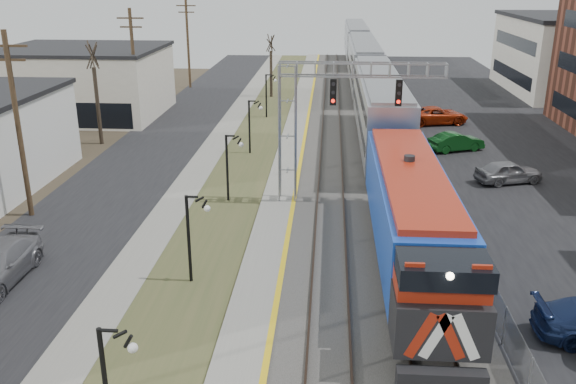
{
  "coord_description": "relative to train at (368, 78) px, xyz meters",
  "views": [
    {
      "loc": [
        1.82,
        -5.22,
        12.64
      ],
      "look_at": [
        -0.1,
        22.6,
        2.6
      ],
      "focal_mm": 38.0,
      "sensor_mm": 36.0,
      "label": 1
    }
  ],
  "objects": [
    {
      "name": "street_west",
      "position": [
        -17.0,
        -20.33,
        -2.9
      ],
      "size": [
        7.0,
        120.0,
        0.04
      ],
      "primitive_type": "cube",
      "color": "black",
      "rests_on": "ground"
    },
    {
      "name": "track_far",
      "position": [
        -0.0,
        -20.33,
        -2.64
      ],
      "size": [
        1.58,
        120.0,
        0.15
      ],
      "color": "#2D2119",
      "rests_on": "ballast_bed"
    },
    {
      "name": "track_near",
      "position": [
        -3.5,
        -20.33,
        -2.64
      ],
      "size": [
        1.58,
        120.0,
        0.15
      ],
      "color": "#2D2119",
      "rests_on": "ballast_bed"
    },
    {
      "name": "grass_median",
      "position": [
        -9.5,
        -20.33,
        -2.89
      ],
      "size": [
        4.0,
        120.0,
        0.06
      ],
      "primitive_type": "cube",
      "color": "#414A27",
      "rests_on": "ground"
    },
    {
      "name": "lampposts",
      "position": [
        -9.5,
        -37.04,
        -0.92
      ],
      "size": [
        0.14,
        62.14,
        4.0
      ],
      "color": "black",
      "rests_on": "ground"
    },
    {
      "name": "bare_trees",
      "position": [
        -18.16,
        -16.42,
        -0.22
      ],
      "size": [
        12.3,
        42.3,
        5.95
      ],
      "color": "#382D23",
      "rests_on": "ground"
    },
    {
      "name": "platform_edge",
      "position": [
        -5.62,
        -20.33,
        -2.67
      ],
      "size": [
        0.24,
        120.0,
        0.01
      ],
      "primitive_type": "cube",
      "color": "gold",
      "rests_on": "platform"
    },
    {
      "name": "sidewalk",
      "position": [
        -12.5,
        -20.33,
        -2.88
      ],
      "size": [
        2.0,
        120.0,
        0.08
      ],
      "primitive_type": "cube",
      "color": "gray",
      "rests_on": "ground"
    },
    {
      "name": "car_lot_e",
      "position": [
        7.78,
        -22.87,
        -2.2
      ],
      "size": [
        4.54,
        2.89,
        1.44
      ],
      "primitive_type": "imported",
      "rotation": [
        0.0,
        0.0,
        1.88
      ],
      "color": "slate",
      "rests_on": "ground"
    },
    {
      "name": "utility_poles",
      "position": [
        -20.0,
        -30.33,
        2.08
      ],
      "size": [
        0.28,
        80.28,
        10.0
      ],
      "color": "#4C3823",
      "rests_on": "ground"
    },
    {
      "name": "car_lot_g",
      "position": [
        5.79,
        -6.85,
        -2.16
      ],
      "size": [
        5.91,
        3.69,
        1.52
      ],
      "primitive_type": "imported",
      "rotation": [
        0.0,
        0.0,
        1.8
      ],
      "color": "#AD2C0D",
      "rests_on": "ground"
    },
    {
      "name": "parking_lot",
      "position": [
        10.5,
        -20.33,
        -2.9
      ],
      "size": [
        16.0,
        120.0,
        0.04
      ],
      "primitive_type": "cube",
      "color": "black",
      "rests_on": "ground"
    },
    {
      "name": "platform",
      "position": [
        -6.5,
        -20.33,
        -2.8
      ],
      "size": [
        2.0,
        120.0,
        0.24
      ],
      "primitive_type": "cube",
      "color": "gray",
      "rests_on": "ground"
    },
    {
      "name": "train",
      "position": [
        0.0,
        0.0,
        0.0
      ],
      "size": [
        3.0,
        85.85,
        5.33
      ],
      "color": "#1643B8",
      "rests_on": "ground"
    },
    {
      "name": "car_lot_f",
      "position": [
        5.86,
        -15.58,
        -2.23
      ],
      "size": [
        4.42,
        2.91,
        1.38
      ],
      "primitive_type": "imported",
      "rotation": [
        0.0,
        0.0,
        1.95
      ],
      "color": "#0E4717",
      "rests_on": "ground"
    },
    {
      "name": "fence",
      "position": [
        2.7,
        -20.33,
        -2.12
      ],
      "size": [
        0.04,
        120.0,
        1.6
      ],
      "primitive_type": "cube",
      "color": "gray",
      "rests_on": "ground"
    },
    {
      "name": "signal_gantry",
      "position": [
        -4.28,
        -27.34,
        2.67
      ],
      "size": [
        9.0,
        1.07,
        8.15
      ],
      "color": "gray",
      "rests_on": "ground"
    },
    {
      "name": "ballast_bed",
      "position": [
        -1.5,
        -20.33,
        -2.82
      ],
      "size": [
        8.0,
        120.0,
        0.2
      ],
      "primitive_type": "cube",
      "color": "#595651",
      "rests_on": "ground"
    }
  ]
}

